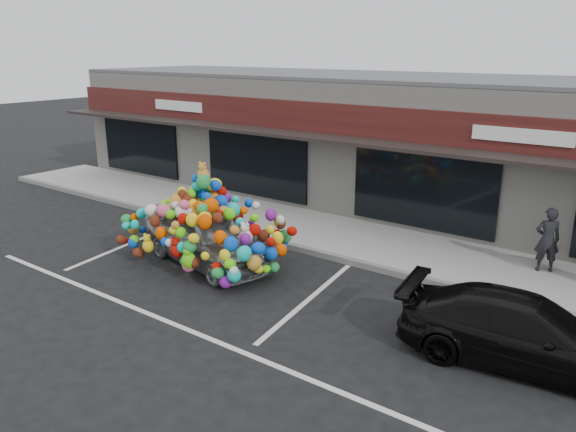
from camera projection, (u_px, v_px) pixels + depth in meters
The scene contains 10 objects.
ground at pixel (208, 273), 13.50m from camera, with size 90.00×90.00×0.00m, color black.
shop_building at pixel (377, 139), 19.37m from camera, with size 24.00×7.20×4.31m.
sidewalk at pixel (303, 228), 16.56m from camera, with size 26.00×3.00×0.15m, color #9C9B96.
kerb at pixel (272, 242), 15.40m from camera, with size 26.00×0.18×0.16m, color slate.
parking_stripe_left at pixel (130, 244), 15.47m from camera, with size 0.12×4.40×0.01m, color silver.
parking_stripe_mid at pixel (309, 299), 12.06m from camera, with size 0.12×4.40×0.01m, color silver.
lane_line at pixel (199, 334), 10.59m from camera, with size 14.00×0.12×0.01m, color silver.
toy_car at pixel (207, 230), 13.89m from camera, with size 2.96×4.62×2.52m.
black_sedan at pixel (523, 331), 9.48m from camera, with size 4.14×1.68×1.20m, color black.
pedestrian_a at pixel (547, 240), 13.01m from camera, with size 0.56×0.37×1.54m, color black.
Camera 1 is at (8.99, -8.93, 5.22)m, focal length 35.00 mm.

